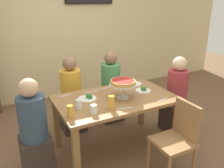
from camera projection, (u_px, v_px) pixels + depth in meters
name	position (u px, v px, depth m)	size (l,w,h in m)	color
ground_plane	(115.00, 148.00, 3.24)	(12.00, 12.00, 0.00)	brown
rear_partition	(62.00, 26.00, 4.60)	(8.00, 0.12, 2.80)	beige
dining_table	(116.00, 105.00, 3.02)	(1.48, 0.90, 0.74)	olive
diner_far_left	(72.00, 100.00, 3.54)	(0.34, 0.34, 1.15)	#382D28
diner_head_east	(176.00, 100.00, 3.53)	(0.34, 0.34, 1.15)	#382D28
diner_head_west	(35.00, 135.00, 2.64)	(0.34, 0.34, 1.15)	#382D28
diner_far_right	(111.00, 91.00, 3.85)	(0.34, 0.34, 1.15)	#382D28
chair_near_right	(178.00, 136.00, 2.62)	(0.40, 0.40, 0.87)	olive
deep_dish_pizza_stand	(123.00, 83.00, 2.92)	(0.34, 0.34, 0.23)	silver
salad_plate_near_diner	(143.00, 90.00, 3.19)	(0.20, 0.20, 0.07)	white
salad_plate_far_diner	(134.00, 83.00, 3.45)	(0.23, 0.23, 0.06)	white
salad_plate_spare	(88.00, 98.00, 2.94)	(0.23, 0.23, 0.07)	white
beer_glass_amber_tall	(111.00, 103.00, 2.65)	(0.07, 0.07, 0.16)	gold
beer_glass_amber_short	(70.00, 111.00, 2.48)	(0.07, 0.07, 0.13)	gold
water_glass_clear_near	(79.00, 104.00, 2.67)	(0.07, 0.07, 0.11)	white
water_glass_clear_far	(94.00, 109.00, 2.56)	(0.07, 0.07, 0.10)	white
cutlery_fork_near	(125.00, 108.00, 2.70)	(0.18, 0.02, 0.01)	silver
cutlery_knife_near	(92.00, 92.00, 3.17)	(0.18, 0.02, 0.01)	silver
cutlery_fork_far	(163.00, 100.00, 2.92)	(0.18, 0.02, 0.01)	silver
cutlery_knife_far	(106.00, 88.00, 3.30)	(0.18, 0.02, 0.01)	silver
cutlery_spare_fork	(66.00, 95.00, 3.06)	(0.18, 0.02, 0.01)	silver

